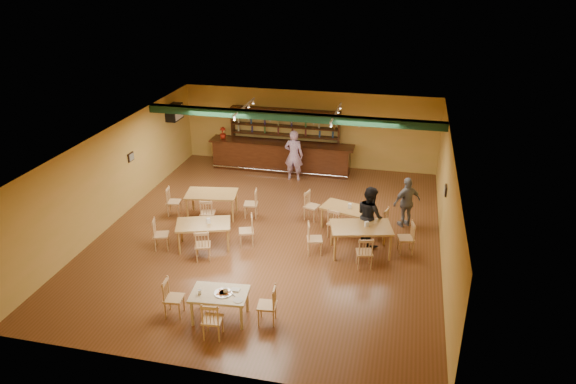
% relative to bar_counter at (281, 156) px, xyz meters
% --- Properties ---
extents(floor, '(12.00, 12.00, 0.00)m').
position_rel_bar_counter_xyz_m(floor, '(0.91, -5.15, -0.56)').
color(floor, brown).
rests_on(floor, ground).
extents(ceiling_beam, '(10.00, 0.30, 0.25)m').
position_rel_bar_counter_xyz_m(ceiling_beam, '(0.91, -2.35, 2.31)').
color(ceiling_beam, '#10321C').
rests_on(ceiling_beam, ceiling).
extents(track_rail_left, '(0.05, 2.50, 0.05)m').
position_rel_bar_counter_xyz_m(track_rail_left, '(-0.89, -1.75, 2.38)').
color(track_rail_left, white).
rests_on(track_rail_left, ceiling).
extents(track_rail_right, '(0.05, 2.50, 0.05)m').
position_rel_bar_counter_xyz_m(track_rail_right, '(2.31, -1.75, 2.38)').
color(track_rail_right, white).
rests_on(track_rail_right, ceiling).
extents(ac_unit, '(0.34, 0.70, 0.48)m').
position_rel_bar_counter_xyz_m(ac_unit, '(-3.89, -0.95, 1.79)').
color(ac_unit, white).
rests_on(ac_unit, wall_left).
extents(picture_left, '(0.04, 0.34, 0.28)m').
position_rel_bar_counter_xyz_m(picture_left, '(-4.06, -4.15, 1.14)').
color(picture_left, black).
rests_on(picture_left, wall_left).
extents(picture_right, '(0.04, 0.34, 0.28)m').
position_rel_bar_counter_xyz_m(picture_right, '(5.88, -4.65, 1.14)').
color(picture_right, black).
rests_on(picture_right, wall_right).
extents(bar_counter, '(5.62, 0.85, 1.13)m').
position_rel_bar_counter_xyz_m(bar_counter, '(0.00, 0.00, 0.00)').
color(bar_counter, '#33160A').
rests_on(bar_counter, ground).
extents(back_bar_hutch, '(4.34, 0.40, 2.28)m').
position_rel_bar_counter_xyz_m(back_bar_hutch, '(0.00, 0.63, 0.57)').
color(back_bar_hutch, '#33160A').
rests_on(back_bar_hutch, ground).
extents(poinsettia, '(0.32, 0.32, 0.45)m').
position_rel_bar_counter_xyz_m(poinsettia, '(-2.36, 0.00, 0.79)').
color(poinsettia, '#AA210F').
rests_on(poinsettia, bar_counter).
extents(dining_table_a, '(1.74, 1.21, 0.80)m').
position_rel_bar_counter_xyz_m(dining_table_a, '(-1.23, -4.41, -0.16)').
color(dining_table_a, '#AD7B3D').
rests_on(dining_table_a, ground).
extents(dining_table_b, '(1.57, 1.20, 0.70)m').
position_rel_bar_counter_xyz_m(dining_table_b, '(3.04, -4.27, -0.22)').
color(dining_table_b, '#AD7B3D').
rests_on(dining_table_b, ground).
extents(dining_table_c, '(1.73, 1.35, 0.76)m').
position_rel_bar_counter_xyz_m(dining_table_c, '(-0.75, -6.37, -0.18)').
color(dining_table_c, '#AD7B3D').
rests_on(dining_table_c, ground).
extents(dining_table_d, '(1.87, 1.39, 0.84)m').
position_rel_bar_counter_xyz_m(dining_table_d, '(3.67, -5.72, -0.15)').
color(dining_table_d, '#AD7B3D').
rests_on(dining_table_d, ground).
extents(near_table, '(1.37, 0.96, 0.69)m').
position_rel_bar_counter_xyz_m(near_table, '(0.82, -9.44, -0.22)').
color(near_table, tan).
rests_on(near_table, ground).
extents(pizza_tray, '(0.42, 0.42, 0.01)m').
position_rel_bar_counter_xyz_m(pizza_tray, '(0.92, -9.44, 0.14)').
color(pizza_tray, silver).
rests_on(pizza_tray, near_table).
extents(parmesan_shaker, '(0.08, 0.08, 0.11)m').
position_rel_bar_counter_xyz_m(parmesan_shaker, '(0.41, -9.58, 0.18)').
color(parmesan_shaker, '#EAE5C6').
rests_on(parmesan_shaker, near_table).
extents(napkin_stack, '(0.20, 0.16, 0.03)m').
position_rel_bar_counter_xyz_m(napkin_stack, '(1.15, -9.25, 0.14)').
color(napkin_stack, white).
rests_on(napkin_stack, near_table).
extents(pizza_server, '(0.32, 0.24, 0.00)m').
position_rel_bar_counter_xyz_m(pizza_server, '(1.05, -9.39, 0.15)').
color(pizza_server, silver).
rests_on(pizza_server, pizza_tray).
extents(side_plate, '(0.24, 0.24, 0.01)m').
position_rel_bar_counter_xyz_m(side_plate, '(1.33, -9.62, 0.14)').
color(side_plate, white).
rests_on(side_plate, near_table).
extents(patron_bar, '(0.71, 0.48, 1.92)m').
position_rel_bar_counter_xyz_m(patron_bar, '(0.67, -0.83, 0.40)').
color(patron_bar, purple).
rests_on(patron_bar, ground).
extents(patron_right_a, '(1.05, 1.09, 1.77)m').
position_rel_bar_counter_xyz_m(patron_right_a, '(3.84, -5.07, 0.32)').
color(patron_right_a, black).
rests_on(patron_right_a, ground).
extents(patron_right_b, '(0.99, 0.87, 1.61)m').
position_rel_bar_counter_xyz_m(patron_right_b, '(4.87, -3.72, 0.24)').
color(patron_right_b, slate).
rests_on(patron_right_b, ground).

